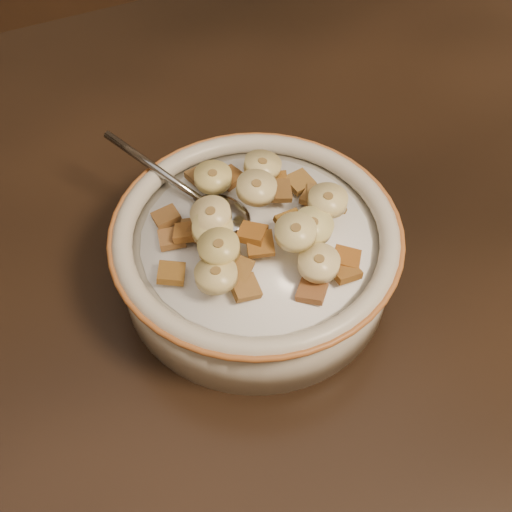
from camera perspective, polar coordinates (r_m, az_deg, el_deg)
name	(u,v)px	position (r m, az deg, el deg)	size (l,w,h in m)	color
table	(56,347)	(0.56, -17.39, -7.75)	(1.40, 0.90, 0.04)	#301F13
cereal_bowl	(256,259)	(0.53, 0.00, -0.24)	(0.22, 0.22, 0.05)	beige
milk	(256,238)	(0.51, 0.00, 1.61)	(0.18, 0.18, 0.00)	white
spoon	(221,214)	(0.52, -3.12, 3.72)	(0.04, 0.05, 0.01)	gray
cereal_square_0	(319,194)	(0.53, 5.62, 5.48)	(0.02, 0.02, 0.01)	brown
cereal_square_1	(278,191)	(0.52, 2.01, 5.83)	(0.02, 0.02, 0.01)	brown
cereal_square_2	(245,287)	(0.47, -0.99, -2.80)	(0.02, 0.02, 0.01)	brown
cereal_square_3	(347,259)	(0.49, 8.06, -0.24)	(0.02, 0.02, 0.01)	#974C19
cereal_square_4	(230,178)	(0.54, -2.35, 6.97)	(0.02, 0.02, 0.01)	brown
cereal_square_5	(252,233)	(0.48, -0.36, 2.03)	(0.02, 0.02, 0.01)	brown
cereal_square_6	(200,176)	(0.55, -4.96, 7.13)	(0.02, 0.02, 0.01)	brown
cereal_square_7	(291,224)	(0.49, 3.13, 2.90)	(0.02, 0.02, 0.01)	brown
cereal_square_8	(270,182)	(0.54, 1.27, 6.57)	(0.02, 0.02, 0.01)	brown
cereal_square_9	(166,217)	(0.52, -7.98, 3.45)	(0.02, 0.02, 0.01)	brown
cereal_square_10	(344,271)	(0.48, 7.86, -1.32)	(0.02, 0.02, 0.01)	#8F5D1C
cereal_square_11	(315,197)	(0.53, 5.26, 5.23)	(0.02, 0.02, 0.01)	brown
cereal_square_12	(238,269)	(0.47, -1.64, -1.14)	(0.02, 0.02, 0.01)	olive
cereal_square_13	(312,291)	(0.47, 4.99, -3.11)	(0.02, 0.02, 0.01)	brown
cereal_square_14	(260,244)	(0.48, 0.37, 1.08)	(0.02, 0.02, 0.01)	brown
cereal_square_15	(172,238)	(0.50, -7.51, 1.57)	(0.02, 0.02, 0.01)	brown
cereal_square_16	(194,229)	(0.50, -5.57, 2.41)	(0.02, 0.02, 0.01)	brown
cereal_square_17	(300,182)	(0.54, 3.90, 6.59)	(0.02, 0.02, 0.01)	brown
cereal_square_18	(202,232)	(0.50, -4.83, 2.18)	(0.02, 0.02, 0.01)	brown
cereal_square_19	(171,273)	(0.48, -7.53, -1.52)	(0.02, 0.02, 0.01)	#8D611E
cereal_square_20	(187,232)	(0.50, -6.15, 2.13)	(0.02, 0.02, 0.01)	brown
cereal_square_21	(332,202)	(0.53, 6.80, 4.76)	(0.02, 0.02, 0.01)	brown
cereal_square_22	(275,182)	(0.54, 1.66, 6.62)	(0.02, 0.02, 0.01)	#905A20
banana_slice_0	(313,226)	(0.49, 5.09, 2.68)	(0.03, 0.03, 0.01)	#F4EA86
banana_slice_1	(219,248)	(0.47, -3.33, 0.75)	(0.03, 0.03, 0.01)	#D8C17C
banana_slice_2	(257,188)	(0.49, 0.05, 6.09)	(0.03, 0.03, 0.01)	beige
banana_slice_3	(212,229)	(0.48, -3.89, 2.40)	(0.03, 0.03, 0.01)	beige
banana_slice_4	(211,215)	(0.49, -4.03, 3.64)	(0.03, 0.03, 0.01)	#F4E6A4
banana_slice_5	(328,200)	(0.50, 6.40, 4.94)	(0.03, 0.03, 0.01)	#F6E09C
banana_slice_6	(319,263)	(0.47, 5.61, -0.61)	(0.03, 0.03, 0.01)	#FFE79F
banana_slice_7	(216,275)	(0.46, -3.57, -1.68)	(0.03, 0.03, 0.01)	#DBC572
banana_slice_8	(296,232)	(0.47, 3.54, 2.15)	(0.03, 0.03, 0.01)	#FFEE8E
banana_slice_9	(213,177)	(0.53, -3.85, 7.01)	(0.03, 0.03, 0.01)	#D5BE6E
banana_slice_10	(263,165)	(0.53, 0.58, 8.06)	(0.03, 0.03, 0.01)	#D3C383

